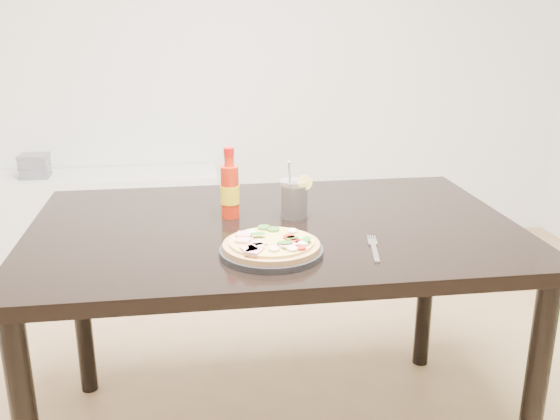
{
  "coord_description": "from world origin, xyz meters",
  "views": [
    {
      "loc": [
        -0.23,
        -1.3,
        1.34
      ],
      "look_at": [
        -0.0,
        0.28,
        0.83
      ],
      "focal_mm": 40.0,
      "sensor_mm": 36.0,
      "label": 1
    }
  ],
  "objects": [
    {
      "name": "media_console",
      "position": [
        -0.8,
        2.07,
        0.25
      ],
      "size": [
        1.4,
        0.34,
        0.5
      ],
      "primitive_type": "cube",
      "color": "white",
      "rests_on": "ground"
    },
    {
      "name": "cola_cup",
      "position": [
        0.07,
        0.46,
        0.8
      ],
      "size": [
        0.09,
        0.09,
        0.18
      ],
      "rotation": [
        0.0,
        0.0,
        0.32
      ],
      "color": "black",
      "rests_on": "dining_table"
    },
    {
      "name": "hot_sauce_bottle",
      "position": [
        -0.12,
        0.48,
        0.83
      ],
      "size": [
        0.07,
        0.07,
        0.21
      ],
      "rotation": [
        0.0,
        0.0,
        -0.38
      ],
      "color": "red",
      "rests_on": "dining_table"
    },
    {
      "name": "cd_stack",
      "position": [
        -1.05,
        2.05,
        0.56
      ],
      "size": [
        0.14,
        0.12,
        0.13
      ],
      "color": "slate",
      "rests_on": "media_console"
    },
    {
      "name": "fork",
      "position": [
        0.23,
        0.17,
        0.75
      ],
      "size": [
        0.05,
        0.19,
        0.0
      ],
      "rotation": [
        0.0,
        0.0,
        -0.2
      ],
      "color": "silver",
      "rests_on": "dining_table"
    },
    {
      "name": "dining_table",
      "position": [
        -0.0,
        0.4,
        0.67
      ],
      "size": [
        1.4,
        0.9,
        0.75
      ],
      "color": "black",
      "rests_on": "ground"
    },
    {
      "name": "pizza",
      "position": [
        -0.04,
        0.16,
        0.78
      ],
      "size": [
        0.25,
        0.25,
        0.03
      ],
      "color": "tan",
      "rests_on": "plate"
    },
    {
      "name": "plate",
      "position": [
        -0.04,
        0.17,
        0.76
      ],
      "size": [
        0.26,
        0.26,
        0.02
      ],
      "primitive_type": "cylinder",
      "color": "black",
      "rests_on": "dining_table"
    }
  ]
}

